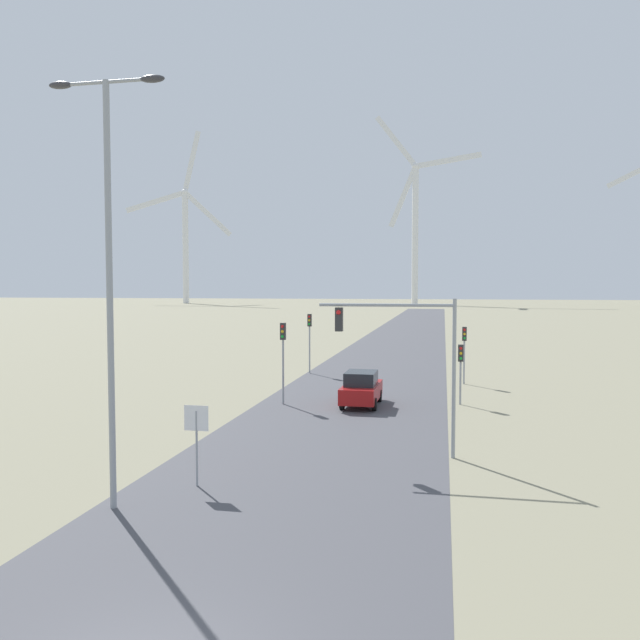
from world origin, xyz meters
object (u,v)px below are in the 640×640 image
Objects in this scene: traffic_light_mast_overhead at (405,342)px; wind_turbine_far_left at (185,233)px; streetlamp at (109,249)px; wind_turbine_left at (415,219)px; car_approaching at (361,389)px; stop_sign_near at (196,430)px; traffic_light_post_mid_right at (464,342)px; traffic_light_post_near_right at (461,361)px; traffic_light_post_near_left at (283,345)px; traffic_light_post_mid_left at (310,330)px.

traffic_light_mast_overhead is 0.09× the size of wind_turbine_far_left.
wind_turbine_left reaches higher than streetlamp.
streetlamp is 2.92× the size of car_approaching.
traffic_light_post_mid_right reaches higher than stop_sign_near.
traffic_light_mast_overhead is at bearing -102.25° from traffic_light_post_near_right.
wind_turbine_far_left is at bearing 115.48° from traffic_light_mast_overhead.
stop_sign_near is 13.89m from traffic_light_post_near_left.
traffic_light_post_mid_left is at bearing 90.68° from streetlamp.
traffic_light_post_mid_left is at bearing 95.40° from traffic_light_post_near_left.
stop_sign_near is 203.97m from wind_turbine_left.
car_approaching is (4.16, 0.40, -2.27)m from traffic_light_post_near_left.
streetlamp reaches higher than traffic_light_post_mid_right.
streetlamp is 2.75× the size of traffic_light_post_near_left.
traffic_light_post_near_right is at bearing -44.26° from traffic_light_post_mid_left.
wind_turbine_far_left is at bearing 118.39° from traffic_light_post_mid_right.
stop_sign_near is 0.44× the size of traffic_light_mast_overhead.
streetlamp is 18.40m from car_approaching.
wind_turbine_left is (83.73, 3.40, 3.67)m from wind_turbine_far_left.
wind_turbine_far_left is at bearing 113.44° from stop_sign_near.
traffic_light_post_near_left is 11.39m from traffic_light_mast_overhead.
traffic_light_post_mid_right is 0.90× the size of car_approaching.
car_approaching is at bearing 76.66° from stop_sign_near.
wind_turbine_far_left reaches higher than traffic_light_post_mid_left.
traffic_light_post_mid_left is at bearing 114.68° from car_approaching.
streetlamp is 27.55m from traffic_light_post_mid_right.
traffic_light_post_near_right is 188.81m from wind_turbine_left.
wind_turbine_left is at bearing 90.68° from stop_sign_near.
wind_turbine_far_left is (-84.56, 200.93, 18.77)m from streetlamp.
streetlamp is at bearing -137.35° from traffic_light_mast_overhead.
traffic_light_mast_overhead reaches higher than stop_sign_near.
traffic_light_post_mid_left is 0.74× the size of traffic_light_mast_overhead.
traffic_light_post_near_left is 0.07× the size of wind_turbine_far_left.
wind_turbine_left is (-10.92, 186.48, 27.44)m from traffic_light_post_near_right.
traffic_light_post_mid_left is (-10.43, 10.16, 0.79)m from traffic_light_post_near_right.
traffic_light_mast_overhead is at bearing -73.16° from car_approaching.
traffic_light_post_near_left is 11.96m from traffic_light_post_mid_left.
traffic_light_post_near_right is 0.75× the size of traffic_light_post_mid_left.
streetlamp reaches higher than traffic_light_mast_overhead.
traffic_light_post_mid_left is at bearing -89.84° from wind_turbine_left.
traffic_light_post_near_left is at bearing -137.39° from traffic_light_post_mid_right.
traffic_light_post_near_left is at bearing 87.19° from streetlamp.
traffic_light_post_mid_left is 193.71m from wind_turbine_far_left.
stop_sign_near is 0.59× the size of traffic_light_post_near_left.
traffic_light_mast_overhead reaches higher than car_approaching.
wind_turbine_far_left is (-84.22, 172.92, 22.98)m from traffic_light_post_mid_left.
traffic_light_post_near_left is (-0.79, 13.80, 1.39)m from stop_sign_near.
traffic_light_post_mid_right is at bearing 42.61° from traffic_light_post_near_left.
traffic_light_post_near_left is 13.21m from traffic_light_post_mid_right.
streetlamp is 6.22m from stop_sign_near.
traffic_light_post_near_right is 11.08m from traffic_light_mast_overhead.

